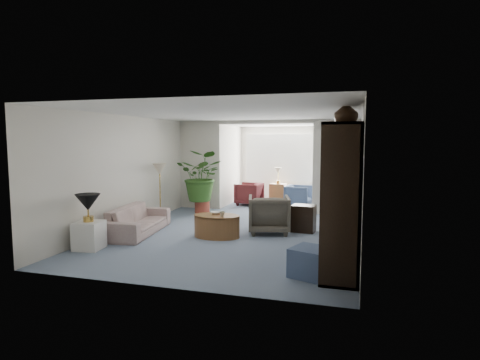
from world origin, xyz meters
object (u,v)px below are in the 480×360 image
(coffee_bowl, at_px, (216,213))
(sunroom_chair_blue, at_px, (298,196))
(sofa, at_px, (138,220))
(sunroom_table, at_px, (278,193))
(floor_lamp, at_px, (160,169))
(framed_picture, at_px, (359,155))
(end_table, at_px, (89,235))
(sunroom_chair_maroon, at_px, (249,194))
(table_lamp, at_px, (88,202))
(coffee_cup, at_px, (222,214))
(plant_pot, at_px, (202,207))
(coffee_table, at_px, (217,226))
(cabinet_urn, at_px, (346,113))
(entertainment_cabinet, at_px, (343,197))
(side_table_dark, at_px, (304,218))
(wingback_chair, at_px, (269,214))
(ottoman, at_px, (311,262))

(coffee_bowl, height_order, sunroom_chair_blue, sunroom_chair_blue)
(sofa, height_order, sunroom_table, sunroom_table)
(sofa, distance_m, floor_lamp, 1.82)
(framed_picture, xyz_separation_m, sofa, (-4.44, -0.20, -1.41))
(end_table, bearing_deg, sunroom_chair_maroon, 75.29)
(table_lamp, distance_m, coffee_cup, 2.51)
(table_lamp, distance_m, sunroom_chair_maroon, 5.84)
(table_lamp, relative_size, floor_lamp, 1.22)
(floor_lamp, height_order, plant_pot, floor_lamp)
(coffee_table, distance_m, cabinet_urn, 3.41)
(table_lamp, relative_size, sunroom_table, 0.74)
(coffee_bowl, xyz_separation_m, plant_pot, (-1.24, 2.36, -0.31))
(framed_picture, bearing_deg, entertainment_cabinet, -99.80)
(sunroom_table, bearing_deg, plant_pot, -123.94)
(framed_picture, xyz_separation_m, side_table_dark, (-1.10, 0.94, -1.41))
(entertainment_cabinet, xyz_separation_m, cabinet_urn, (0.00, 0.50, 1.30))
(coffee_table, height_order, wingback_chair, wingback_chair)
(cabinet_urn, relative_size, sunroom_chair_blue, 0.56)
(end_table, height_order, floor_lamp, floor_lamp)
(coffee_table, xyz_separation_m, sunroom_table, (0.32, 4.86, 0.07))
(coffee_table, distance_m, plant_pot, 2.78)
(table_lamp, distance_m, cabinet_urn, 4.72)
(coffee_table, height_order, side_table_dark, side_table_dark)
(end_table, distance_m, wingback_chair, 3.58)
(coffee_cup, xyz_separation_m, sunroom_chair_blue, (0.92, 4.21, -0.17))
(sofa, distance_m, coffee_table, 1.71)
(sunroom_chair_maroon, relative_size, sunroom_table, 1.25)
(plant_pot, height_order, sunroom_chair_blue, sunroom_chair_blue)
(floor_lamp, bearing_deg, wingback_chair, -13.25)
(floor_lamp, xyz_separation_m, coffee_cup, (2.12, -1.46, -0.75))
(floor_lamp, height_order, sunroom_chair_blue, floor_lamp)
(wingback_chair, relative_size, sunroom_chair_maroon, 1.17)
(coffee_bowl, bearing_deg, coffee_cup, -45.00)
(sofa, height_order, coffee_table, sofa)
(side_table_dark, bearing_deg, sunroom_chair_blue, 100.04)
(sofa, xyz_separation_m, sunroom_chair_maroon, (1.28, 4.27, 0.05))
(framed_picture, bearing_deg, sunroom_chair_blue, 112.18)
(ottoman, relative_size, sunroom_table, 0.89)
(wingback_chair, xyz_separation_m, cabinet_urn, (1.57, -1.47, 2.00))
(wingback_chair, relative_size, plant_pot, 2.17)
(side_table_dark, height_order, plant_pot, side_table_dark)
(framed_picture, xyz_separation_m, sunroom_chair_maroon, (-3.16, 4.07, -1.36))
(sunroom_chair_maroon, bearing_deg, table_lamp, -9.38)
(wingback_chair, bearing_deg, entertainment_cabinet, 114.34)
(ottoman, distance_m, sunroom_chair_blue, 6.07)
(coffee_bowl, bearing_deg, cabinet_urn, -19.21)
(framed_picture, relative_size, cabinet_urn, 1.24)
(floor_lamp, relative_size, entertainment_cabinet, 0.16)
(wingback_chair, bearing_deg, sofa, 3.37)
(coffee_bowl, distance_m, ottoman, 2.93)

